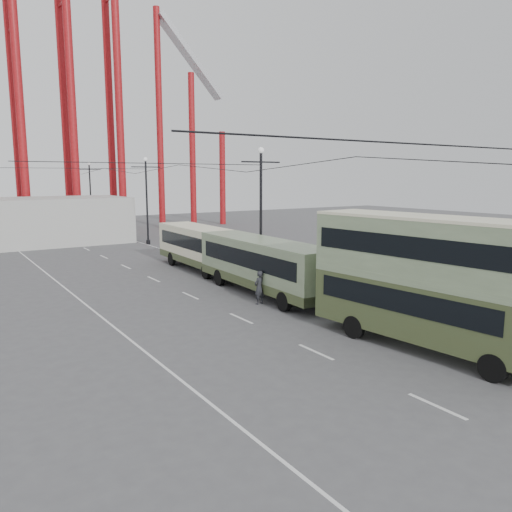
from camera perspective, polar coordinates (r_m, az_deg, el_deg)
ground at (r=19.56m, az=16.95°, el=-13.26°), size 160.00×160.00×0.00m
road_markings at (r=34.58m, az=-9.99°, el=-3.24°), size 12.52×120.00×0.01m
lamp_post_mid at (r=35.49m, az=0.56°, el=4.84°), size 3.20×0.44×9.32m
lamp_post_far at (r=55.11m, az=-12.37°, el=6.14°), size 3.20×0.44×9.32m
lamp_post_distant at (r=76.04m, az=-18.38°, el=6.64°), size 3.20×0.44×9.32m
roller_coaster at (r=71.00m, az=-24.77°, el=20.99°), size 52.95×5.00×55.48m
fairground_shed at (r=59.15m, az=-25.35°, el=3.55°), size 22.00×10.00×5.00m
double_decker_bus at (r=22.01m, az=19.32°, el=-2.22°), size 3.76×10.81×5.69m
single_decker_green at (r=31.07m, az=0.88°, el=-0.88°), size 3.17×12.17×3.42m
single_decker_cream at (r=39.48m, az=-6.33°, el=1.15°), size 3.07×10.91×3.37m
pedestrian at (r=28.77m, az=0.37°, el=-3.63°), size 0.80×0.62×1.95m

